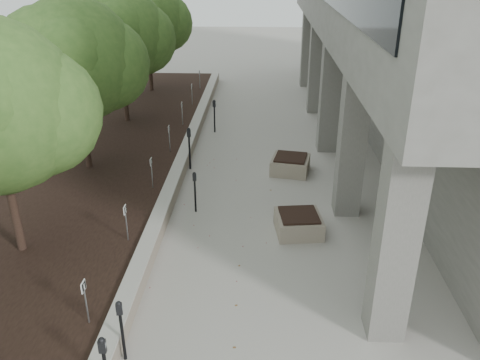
% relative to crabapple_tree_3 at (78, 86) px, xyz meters
% --- Properties ---
extents(retaining_wall, '(0.39, 26.00, 0.50)m').
position_rel_crabapple_tree_3_xyz_m(retaining_wall, '(2.97, 1.00, -2.87)').
color(retaining_wall, '#A0917F').
rests_on(retaining_wall, ground).
extents(planting_bed, '(7.00, 26.00, 0.40)m').
position_rel_crabapple_tree_3_xyz_m(planting_bed, '(-0.70, 1.00, -2.92)').
color(planting_bed, black).
rests_on(planting_bed, ground).
extents(crabapple_tree_3, '(4.60, 4.00, 5.44)m').
position_rel_crabapple_tree_3_xyz_m(crabapple_tree_3, '(0.00, 0.00, 0.00)').
color(crabapple_tree_3, '#396024').
rests_on(crabapple_tree_3, planting_bed).
extents(crabapple_tree_4, '(4.60, 4.00, 5.44)m').
position_rel_crabapple_tree_3_xyz_m(crabapple_tree_4, '(0.00, 5.00, 0.00)').
color(crabapple_tree_4, '#396024').
rests_on(crabapple_tree_4, planting_bed).
extents(crabapple_tree_5, '(4.60, 4.00, 5.44)m').
position_rel_crabapple_tree_3_xyz_m(crabapple_tree_5, '(0.00, 10.00, 0.00)').
color(crabapple_tree_5, '#396024').
rests_on(crabapple_tree_5, planting_bed).
extents(parking_sign_2, '(0.04, 0.22, 0.96)m').
position_rel_crabapple_tree_3_xyz_m(parking_sign_2, '(2.45, -7.50, -2.24)').
color(parking_sign_2, black).
rests_on(parking_sign_2, planting_bed).
extents(parking_sign_3, '(0.04, 0.22, 0.96)m').
position_rel_crabapple_tree_3_xyz_m(parking_sign_3, '(2.45, -4.50, -2.24)').
color(parking_sign_3, black).
rests_on(parking_sign_3, planting_bed).
extents(parking_sign_4, '(0.04, 0.22, 0.96)m').
position_rel_crabapple_tree_3_xyz_m(parking_sign_4, '(2.45, -1.50, -2.24)').
color(parking_sign_4, black).
rests_on(parking_sign_4, planting_bed).
extents(parking_sign_5, '(0.04, 0.22, 0.96)m').
position_rel_crabapple_tree_3_xyz_m(parking_sign_5, '(2.45, 1.50, -2.24)').
color(parking_sign_5, black).
rests_on(parking_sign_5, planting_bed).
extents(parking_sign_6, '(0.04, 0.22, 0.96)m').
position_rel_crabapple_tree_3_xyz_m(parking_sign_6, '(2.45, 4.50, -2.24)').
color(parking_sign_6, black).
rests_on(parking_sign_6, planting_bed).
extents(parking_sign_7, '(0.04, 0.22, 0.96)m').
position_rel_crabapple_tree_3_xyz_m(parking_sign_7, '(2.45, 7.50, -2.24)').
color(parking_sign_7, black).
rests_on(parking_sign_7, planting_bed).
extents(parking_sign_8, '(0.04, 0.22, 0.96)m').
position_rel_crabapple_tree_3_xyz_m(parking_sign_8, '(2.45, 10.50, -2.24)').
color(parking_sign_8, black).
rests_on(parking_sign_8, planting_bed).
extents(parking_meter_2, '(0.15, 0.12, 1.33)m').
position_rel_crabapple_tree_3_xyz_m(parking_meter_2, '(3.25, -8.00, -2.45)').
color(parking_meter_2, black).
rests_on(parking_meter_2, ground).
extents(parking_meter_3, '(0.14, 0.11, 1.26)m').
position_rel_crabapple_tree_3_xyz_m(parking_meter_3, '(3.84, -2.23, -2.49)').
color(parking_meter_3, black).
rests_on(parking_meter_3, ground).
extents(parking_meter_4, '(0.17, 0.14, 1.51)m').
position_rel_crabapple_tree_3_xyz_m(parking_meter_4, '(3.25, 0.86, -2.36)').
color(parking_meter_4, black).
rests_on(parking_meter_4, ground).
extents(parking_meter_5, '(0.15, 0.12, 1.40)m').
position_rel_crabapple_tree_3_xyz_m(parking_meter_5, '(3.75, 4.76, -2.42)').
color(parking_meter_5, black).
rests_on(parking_meter_5, ground).
extents(planter_front, '(1.32, 1.32, 0.55)m').
position_rel_crabapple_tree_3_xyz_m(planter_front, '(6.75, -3.26, -2.84)').
color(planter_front, '#A0917F').
rests_on(planter_front, ground).
extents(planter_back, '(1.44, 1.44, 0.58)m').
position_rel_crabapple_tree_3_xyz_m(planter_back, '(6.72, 0.76, -2.83)').
color(planter_back, '#A0917F').
rests_on(planter_back, ground).
extents(berry_scatter, '(3.30, 14.10, 0.02)m').
position_rel_crabapple_tree_3_xyz_m(berry_scatter, '(4.70, -3.00, -3.11)').
color(berry_scatter, maroon).
rests_on(berry_scatter, ground).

